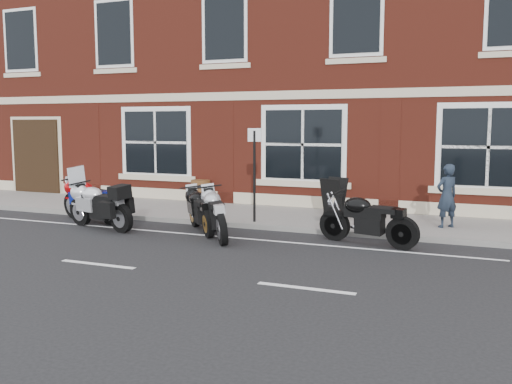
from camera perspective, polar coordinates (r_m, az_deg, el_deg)
ground at (r=13.37m, az=-7.56°, el=-4.30°), size 80.00×80.00×0.00m
sidewalk at (r=15.98m, az=-2.15°, el=-2.20°), size 30.00×3.00×0.12m
kerb at (r=14.58m, az=-4.76°, el=-3.09°), size 30.00×0.16×0.12m
pub_building at (r=23.07m, az=5.90°, el=15.36°), size 24.00×12.00×12.00m
moto_touring_silver at (r=14.52m, az=-15.41°, el=-1.14°), size 2.25×0.80×1.51m
moto_sport_red at (r=15.64m, az=-16.16°, el=-0.67°), size 2.27×0.79×1.04m
moto_sport_black at (r=13.67m, az=-5.47°, el=-1.69°), size 1.49×1.70×0.96m
moto_sport_silver at (r=12.92m, az=-3.91°, el=-2.00°), size 1.44×1.94×1.02m
moto_naked_black at (r=12.37m, az=10.97°, el=-2.51°), size 2.23×0.69×1.02m
pedestrian_left at (r=14.18m, az=18.55°, el=-0.37°), size 0.65×0.64×1.51m
a_board_sign at (r=14.91m, az=7.77°, el=-0.60°), size 0.76×0.66×1.07m
barrel_planter at (r=17.86m, az=-5.55°, el=0.07°), size 0.64×0.64×0.71m
parking_sign at (r=14.19m, az=-0.16°, el=2.41°), size 0.32×0.11×2.34m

